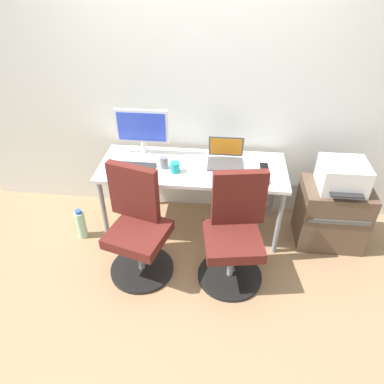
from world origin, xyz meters
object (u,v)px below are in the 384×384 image
object	(u,v)px
office_chair_left	(138,228)
coffee_mug	(175,167)
office_chair_right	(234,235)
desktop_monitor	(142,129)
open_laptop	(225,157)
printer	(343,176)
side_cabinet	(331,214)
water_bottle_on_floor	(81,224)

from	to	relation	value
office_chair_left	coffee_mug	xyz separation A→B (m)	(0.26, 0.44, 0.33)
office_chair_left	office_chair_right	bearing A→B (deg)	0.13
office_chair_right	desktop_monitor	bearing A→B (deg)	139.80
desktop_monitor	open_laptop	xyz separation A→B (m)	(0.75, -0.09, -0.19)
printer	side_cabinet	bearing A→B (deg)	90.00
printer	water_bottle_on_floor	size ratio (longest dim) A/B	1.29
side_cabinet	office_chair_right	bearing A→B (deg)	-150.63
office_chair_left	side_cabinet	distance (m)	1.74
desktop_monitor	water_bottle_on_floor	bearing A→B (deg)	-143.27
desktop_monitor	open_laptop	bearing A→B (deg)	-6.48
open_laptop	office_chair_left	bearing A→B (deg)	-136.60
open_laptop	printer	bearing A→B (deg)	-8.11
printer	coffee_mug	xyz separation A→B (m)	(-1.41, -0.06, 0.03)
side_cabinet	printer	size ratio (longest dim) A/B	1.49
desktop_monitor	open_laptop	world-z (taller)	desktop_monitor
office_chair_right	coffee_mug	bearing A→B (deg)	139.99
office_chair_right	printer	size ratio (longest dim) A/B	2.35
office_chair_right	water_bottle_on_floor	size ratio (longest dim) A/B	3.03
open_laptop	coffee_mug	bearing A→B (deg)	-154.86
office_chair_right	water_bottle_on_floor	world-z (taller)	office_chair_right
side_cabinet	open_laptop	world-z (taller)	open_laptop
printer	coffee_mug	distance (m)	1.41
office_chair_right	printer	xyz separation A→B (m)	(0.89, 0.50, 0.29)
water_bottle_on_floor	desktop_monitor	distance (m)	1.07
printer	coffee_mug	world-z (taller)	printer
coffee_mug	water_bottle_on_floor	bearing A→B (deg)	-171.49
office_chair_left	coffee_mug	world-z (taller)	office_chair_left
water_bottle_on_floor	office_chair_left	bearing A→B (deg)	-25.86
office_chair_left	water_bottle_on_floor	world-z (taller)	office_chair_left
printer	office_chair_left	bearing A→B (deg)	-163.31
office_chair_left	side_cabinet	world-z (taller)	office_chair_left
desktop_monitor	coffee_mug	xyz separation A→B (m)	(0.33, -0.28, -0.20)
printer	desktop_monitor	size ratio (longest dim) A/B	0.83
office_chair_left	open_laptop	size ratio (longest dim) A/B	3.03
side_cabinet	coffee_mug	bearing A→B (deg)	-177.64
coffee_mug	desktop_monitor	bearing A→B (deg)	139.51
open_laptop	desktop_monitor	bearing A→B (deg)	173.52
office_chair_left	desktop_monitor	distance (m)	0.90
office_chair_right	water_bottle_on_floor	xyz separation A→B (m)	(-1.42, 0.31, -0.28)
side_cabinet	coffee_mug	distance (m)	1.48
office_chair_right	open_laptop	xyz separation A→B (m)	(-0.10, 0.64, 0.33)
office_chair_right	coffee_mug	distance (m)	0.76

